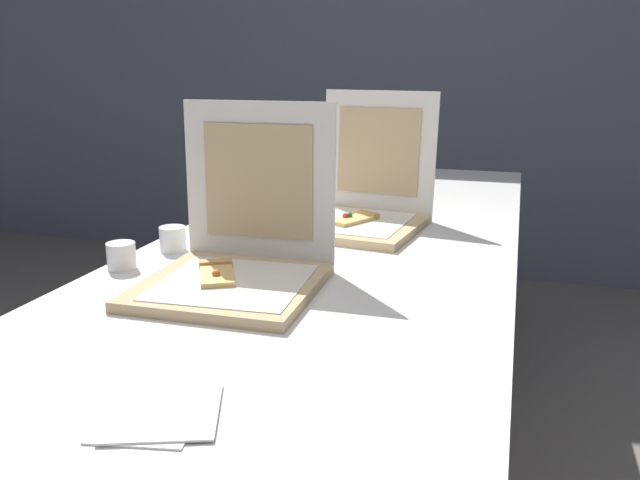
% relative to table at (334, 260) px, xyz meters
% --- Properties ---
extents(wall_back, '(10.00, 0.10, 2.60)m').
position_rel_table_xyz_m(wall_back, '(0.00, 2.17, 0.60)').
color(wall_back, slate).
rests_on(wall_back, ground).
extents(table, '(0.89, 2.48, 0.74)m').
position_rel_table_xyz_m(table, '(0.00, 0.00, 0.00)').
color(table, silver).
rests_on(table, ground).
extents(pizza_box_front, '(0.35, 0.36, 0.36)m').
position_rel_table_xyz_m(pizza_box_front, '(-0.10, -0.36, 0.10)').
color(pizza_box_front, tan).
rests_on(pizza_box_front, table).
extents(pizza_box_middle, '(0.39, 0.41, 0.36)m').
position_rel_table_xyz_m(pizza_box_middle, '(0.02, 0.19, 0.10)').
color(pizza_box_middle, tan).
rests_on(pizza_box_middle, table).
extents(cup_white_near_left, '(0.06, 0.06, 0.06)m').
position_rel_table_xyz_m(cup_white_near_left, '(-0.39, -0.33, 0.07)').
color(cup_white_near_left, white).
rests_on(cup_white_near_left, table).
extents(cup_white_mid, '(0.06, 0.06, 0.06)m').
position_rel_table_xyz_m(cup_white_mid, '(-0.30, 0.08, 0.07)').
color(cup_white_mid, white).
rests_on(cup_white_mid, table).
extents(cup_white_far, '(0.06, 0.06, 0.06)m').
position_rel_table_xyz_m(cup_white_far, '(-0.16, 0.40, 0.07)').
color(cup_white_far, white).
rests_on(cup_white_far, table).
extents(cup_white_near_center, '(0.06, 0.06, 0.06)m').
position_rel_table_xyz_m(cup_white_near_center, '(-0.35, -0.18, 0.07)').
color(cup_white_near_center, white).
rests_on(cup_white_near_center, table).
extents(napkin_pile, '(0.18, 0.18, 0.01)m').
position_rel_table_xyz_m(napkin_pile, '(0.01, -0.86, 0.05)').
color(napkin_pile, white).
rests_on(napkin_pile, table).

